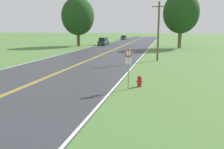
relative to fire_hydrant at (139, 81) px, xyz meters
name	(u,v)px	position (x,y,z in m)	size (l,w,h in m)	color
fire_hydrant	(139,81)	(0.00, 0.00, 0.00)	(0.46, 0.30, 0.81)	red
traffic_sign	(129,59)	(-0.68, -0.96, 1.73)	(0.60, 0.10, 2.82)	gray
utility_pole_midground	(158,31)	(0.74, 14.44, 3.45)	(1.80, 0.24, 7.43)	brown
tree_behind_sign	(78,16)	(-18.36, 36.26, 6.41)	(7.55, 7.55, 11.18)	brown
tree_right_cluster	(181,13)	(4.54, 35.64, 6.85)	(7.37, 7.37, 11.53)	brown
car_dark_green_suv_mid_near	(104,41)	(-13.43, 40.61, 0.58)	(1.75, 4.85, 1.88)	black
car_dark_grey_sedan_mid_far	(124,37)	(-13.51, 70.64, 0.35)	(1.88, 4.51, 1.49)	black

